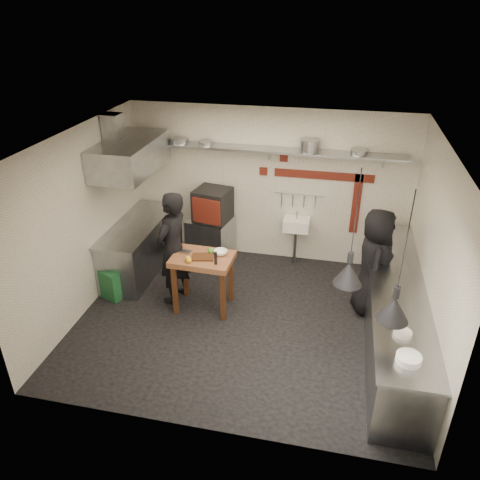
% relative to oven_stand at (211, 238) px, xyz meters
% --- Properties ---
extents(floor, '(5.00, 5.00, 0.00)m').
position_rel_oven_stand_xyz_m(floor, '(1.01, -1.78, -0.40)').
color(floor, black).
rests_on(floor, ground).
extents(ceiling, '(5.00, 5.00, 0.00)m').
position_rel_oven_stand_xyz_m(ceiling, '(1.01, -1.78, 2.40)').
color(ceiling, beige).
rests_on(ceiling, floor).
extents(wall_back, '(5.00, 0.04, 2.80)m').
position_rel_oven_stand_xyz_m(wall_back, '(1.01, 0.32, 1.00)').
color(wall_back, silver).
rests_on(wall_back, floor).
extents(wall_front, '(5.00, 0.04, 2.80)m').
position_rel_oven_stand_xyz_m(wall_front, '(1.01, -3.88, 1.00)').
color(wall_front, silver).
rests_on(wall_front, floor).
extents(wall_left, '(0.04, 4.20, 2.80)m').
position_rel_oven_stand_xyz_m(wall_left, '(-1.49, -1.78, 1.00)').
color(wall_left, silver).
rests_on(wall_left, floor).
extents(wall_right, '(0.04, 4.20, 2.80)m').
position_rel_oven_stand_xyz_m(wall_right, '(3.51, -1.78, 1.00)').
color(wall_right, silver).
rests_on(wall_right, floor).
extents(red_band_horiz, '(1.70, 0.02, 0.14)m').
position_rel_oven_stand_xyz_m(red_band_horiz, '(1.96, 0.30, 1.28)').
color(red_band_horiz, '#5F1E14').
rests_on(red_band_horiz, wall_back).
extents(red_band_vert, '(0.14, 0.02, 1.10)m').
position_rel_oven_stand_xyz_m(red_band_vert, '(2.56, 0.30, 0.80)').
color(red_band_vert, '#5F1E14').
rests_on(red_band_vert, wall_back).
extents(red_tile_a, '(0.14, 0.02, 0.14)m').
position_rel_oven_stand_xyz_m(red_tile_a, '(1.26, 0.30, 1.55)').
color(red_tile_a, '#5F1E14').
rests_on(red_tile_a, wall_back).
extents(red_tile_b, '(0.14, 0.02, 0.14)m').
position_rel_oven_stand_xyz_m(red_tile_b, '(0.91, 0.30, 1.28)').
color(red_tile_b, '#5F1E14').
rests_on(red_tile_b, wall_back).
extents(back_shelf, '(4.60, 0.34, 0.04)m').
position_rel_oven_stand_xyz_m(back_shelf, '(1.01, 0.14, 1.72)').
color(back_shelf, gray).
rests_on(back_shelf, wall_back).
extents(shelf_bracket_left, '(0.04, 0.06, 0.24)m').
position_rel_oven_stand_xyz_m(shelf_bracket_left, '(-0.89, 0.29, 1.62)').
color(shelf_bracket_left, gray).
rests_on(shelf_bracket_left, wall_back).
extents(shelf_bracket_mid, '(0.04, 0.06, 0.24)m').
position_rel_oven_stand_xyz_m(shelf_bracket_mid, '(1.01, 0.29, 1.62)').
color(shelf_bracket_mid, gray).
rests_on(shelf_bracket_mid, wall_back).
extents(shelf_bracket_right, '(0.04, 0.06, 0.24)m').
position_rel_oven_stand_xyz_m(shelf_bracket_right, '(2.91, 0.29, 1.62)').
color(shelf_bracket_right, gray).
rests_on(shelf_bracket_right, wall_back).
extents(pan_far_left, '(0.31, 0.31, 0.09)m').
position_rel_oven_stand_xyz_m(pan_far_left, '(-0.54, 0.14, 1.79)').
color(pan_far_left, gray).
rests_on(pan_far_left, back_shelf).
extents(pan_mid_left, '(0.29, 0.29, 0.07)m').
position_rel_oven_stand_xyz_m(pan_mid_left, '(-0.08, 0.14, 1.78)').
color(pan_mid_left, gray).
rests_on(pan_mid_left, back_shelf).
extents(stock_pot, '(0.44, 0.44, 0.20)m').
position_rel_oven_stand_xyz_m(stock_pot, '(1.71, 0.14, 1.84)').
color(stock_pot, gray).
rests_on(stock_pot, back_shelf).
extents(pan_right, '(0.29, 0.29, 0.08)m').
position_rel_oven_stand_xyz_m(pan_right, '(2.50, 0.14, 1.78)').
color(pan_right, gray).
rests_on(pan_right, back_shelf).
extents(oven_stand, '(0.85, 0.79, 0.80)m').
position_rel_oven_stand_xyz_m(oven_stand, '(0.00, 0.00, 0.00)').
color(oven_stand, gray).
rests_on(oven_stand, floor).
extents(combi_oven, '(0.69, 0.66, 0.58)m').
position_rel_oven_stand_xyz_m(combi_oven, '(0.06, -0.01, 0.69)').
color(combi_oven, black).
rests_on(combi_oven, oven_stand).
extents(oven_door, '(0.52, 0.13, 0.46)m').
position_rel_oven_stand_xyz_m(oven_door, '(0.03, -0.33, 0.69)').
color(oven_door, '#5F1E14').
rests_on(oven_door, combi_oven).
extents(oven_glass, '(0.39, 0.09, 0.34)m').
position_rel_oven_stand_xyz_m(oven_glass, '(-0.01, -0.27, 0.69)').
color(oven_glass, black).
rests_on(oven_glass, oven_door).
extents(hand_sink, '(0.46, 0.34, 0.22)m').
position_rel_oven_stand_xyz_m(hand_sink, '(1.56, 0.14, 0.38)').
color(hand_sink, white).
rests_on(hand_sink, wall_back).
extents(sink_tap, '(0.03, 0.03, 0.14)m').
position_rel_oven_stand_xyz_m(sink_tap, '(1.56, 0.14, 0.56)').
color(sink_tap, gray).
rests_on(sink_tap, hand_sink).
extents(sink_drain, '(0.06, 0.06, 0.66)m').
position_rel_oven_stand_xyz_m(sink_drain, '(1.56, 0.10, -0.06)').
color(sink_drain, gray).
rests_on(sink_drain, floor).
extents(utensil_rail, '(0.90, 0.02, 0.02)m').
position_rel_oven_stand_xyz_m(utensil_rail, '(1.56, 0.28, 0.92)').
color(utensil_rail, gray).
rests_on(utensil_rail, wall_back).
extents(counter_right, '(0.70, 3.80, 0.90)m').
position_rel_oven_stand_xyz_m(counter_right, '(3.16, -1.78, 0.05)').
color(counter_right, gray).
rests_on(counter_right, floor).
extents(counter_right_top, '(0.76, 3.90, 0.03)m').
position_rel_oven_stand_xyz_m(counter_right_top, '(3.16, -1.78, 0.52)').
color(counter_right_top, gray).
rests_on(counter_right_top, counter_right).
extents(plate_stack, '(0.27, 0.27, 0.09)m').
position_rel_oven_stand_xyz_m(plate_stack, '(3.13, -3.32, 0.57)').
color(plate_stack, white).
rests_on(plate_stack, counter_right_top).
extents(small_bowl_right, '(0.26, 0.26, 0.05)m').
position_rel_oven_stand_xyz_m(small_bowl_right, '(3.11, -2.86, 0.56)').
color(small_bowl_right, white).
rests_on(small_bowl_right, counter_right_top).
extents(counter_left, '(0.70, 1.90, 0.90)m').
position_rel_oven_stand_xyz_m(counter_left, '(-1.14, -0.73, 0.05)').
color(counter_left, gray).
rests_on(counter_left, floor).
extents(counter_left_top, '(0.76, 2.00, 0.03)m').
position_rel_oven_stand_xyz_m(counter_left_top, '(-1.14, -0.73, 0.52)').
color(counter_left_top, gray).
rests_on(counter_left_top, counter_left).
extents(extractor_hood, '(0.78, 1.60, 0.50)m').
position_rel_oven_stand_xyz_m(extractor_hood, '(-1.09, -0.73, 1.75)').
color(extractor_hood, gray).
rests_on(extractor_hood, ceiling).
extents(hood_duct, '(0.28, 0.28, 0.50)m').
position_rel_oven_stand_xyz_m(hood_duct, '(-1.34, -0.73, 2.15)').
color(hood_duct, gray).
rests_on(hood_duct, ceiling).
extents(green_bin, '(0.45, 0.45, 0.50)m').
position_rel_oven_stand_xyz_m(green_bin, '(-1.20, -1.60, -0.15)').
color(green_bin, '#1B562C').
rests_on(green_bin, floor).
extents(prep_table, '(0.94, 0.67, 0.92)m').
position_rel_oven_stand_xyz_m(prep_table, '(0.32, -1.57, 0.06)').
color(prep_table, '#945C3A').
rests_on(prep_table, floor).
extents(cutting_board, '(0.37, 0.29, 0.02)m').
position_rel_oven_stand_xyz_m(cutting_board, '(0.33, -1.61, 0.53)').
color(cutting_board, '#4B2713').
rests_on(cutting_board, prep_table).
extents(pepper_mill, '(0.05, 0.05, 0.20)m').
position_rel_oven_stand_xyz_m(pepper_mill, '(0.58, -1.75, 0.62)').
color(pepper_mill, black).
rests_on(pepper_mill, prep_table).
extents(lemon_a, '(0.12, 0.12, 0.09)m').
position_rel_oven_stand_xyz_m(lemon_a, '(0.15, -1.75, 0.56)').
color(lemon_a, gold).
rests_on(lemon_a, prep_table).
extents(lemon_b, '(0.08, 0.08, 0.08)m').
position_rel_oven_stand_xyz_m(lemon_b, '(0.18, -1.80, 0.56)').
color(lemon_b, gold).
rests_on(lemon_b, prep_table).
extents(veg_ball, '(0.12, 0.12, 0.09)m').
position_rel_oven_stand_xyz_m(veg_ball, '(0.42, -1.45, 0.57)').
color(veg_ball, '#4A9B33').
rests_on(veg_ball, prep_table).
extents(steel_tray, '(0.18, 0.14, 0.03)m').
position_rel_oven_stand_xyz_m(steel_tray, '(0.03, -1.51, 0.54)').
color(steel_tray, gray).
rests_on(steel_tray, prep_table).
extents(bowl, '(0.25, 0.25, 0.07)m').
position_rel_oven_stand_xyz_m(bowl, '(0.57, -1.45, 0.55)').
color(bowl, white).
rests_on(bowl, prep_table).
extents(heat_lamp_near, '(0.37, 0.37, 1.46)m').
position_rel_oven_stand_xyz_m(heat_lamp_near, '(2.44, -2.53, 1.67)').
color(heat_lamp_near, black).
rests_on(heat_lamp_near, ceiling).
extents(heat_lamp_far, '(0.37, 0.37, 1.54)m').
position_rel_oven_stand_xyz_m(heat_lamp_far, '(2.93, -3.05, 1.63)').
color(heat_lamp_far, black).
rests_on(heat_lamp_far, ceiling).
extents(chef_left, '(0.62, 0.78, 1.86)m').
position_rel_oven_stand_xyz_m(chef_left, '(-0.20, -1.45, 0.53)').
color(chef_left, black).
rests_on(chef_left, floor).
extents(chef_right, '(0.56, 0.85, 1.72)m').
position_rel_oven_stand_xyz_m(chef_right, '(2.87, -1.10, 0.46)').
color(chef_right, black).
rests_on(chef_right, floor).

